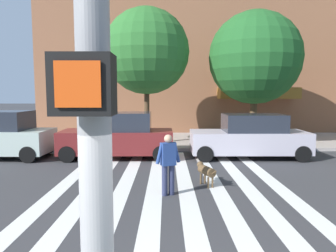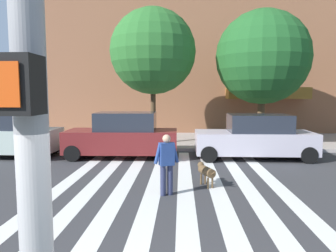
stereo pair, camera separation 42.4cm
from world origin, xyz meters
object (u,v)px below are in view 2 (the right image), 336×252
street_tree_nearest (153,52)px  parked_car_third_in_line (255,138)px  dog_on_leash (206,171)px  street_tree_middle (263,57)px  pedestrian_dog_walker (167,161)px  parked_car_behind_first (123,136)px  parked_car_near_curb (6,135)px

street_tree_nearest → parked_car_third_in_line: bearing=-32.6°
parked_car_third_in_line → dog_on_leash: 4.71m
street_tree_middle → pedestrian_dog_walker: size_ratio=4.13×
parked_car_behind_first → pedestrian_dog_walker: (2.08, -4.96, 0.00)m
pedestrian_dog_walker → parked_car_third_in_line: bearing=55.0°
street_tree_nearest → street_tree_middle: 5.57m
street_tree_nearest → dog_on_leash: (2.16, -6.95, -4.37)m
street_tree_nearest → street_tree_middle: bearing=3.9°
parked_car_third_in_line → street_tree_nearest: street_tree_nearest is taller
parked_car_near_curb → dog_on_leash: 9.22m
parked_car_third_in_line → pedestrian_dog_walker: (-3.47, -4.96, 0.04)m
parked_car_near_curb → pedestrian_dog_walker: size_ratio=2.76×
parked_car_third_in_line → pedestrian_dog_walker: 6.06m
parked_car_third_in_line → pedestrian_dog_walker: size_ratio=2.95×
pedestrian_dog_walker → parked_car_near_curb: bearing=145.3°
parked_car_behind_first → street_tree_middle: street_tree_middle is taller
parked_car_near_curb → street_tree_nearest: size_ratio=0.66×
parked_car_third_in_line → pedestrian_dog_walker: parked_car_third_in_line is taller
parked_car_behind_first → street_tree_middle: bearing=26.4°
street_tree_middle → dog_on_leash: (-3.39, -7.33, -4.10)m
parked_car_third_in_line → street_tree_middle: 5.01m
street_tree_nearest → pedestrian_dog_walker: bearing=-82.4°
parked_car_near_curb → parked_car_third_in_line: size_ratio=0.93×
street_tree_nearest → dog_on_leash: street_tree_nearest is taller
street_tree_middle → dog_on_leash: size_ratio=6.67×
parked_car_third_in_line → street_tree_nearest: (-4.52, 2.89, 3.93)m
street_tree_nearest → parked_car_behind_first: bearing=-109.8°
parked_car_near_curb → street_tree_middle: street_tree_middle is taller
pedestrian_dog_walker → dog_on_leash: 1.52m
parked_car_near_curb → parked_car_behind_first: size_ratio=0.97×
parked_car_behind_first → parked_car_third_in_line: parked_car_behind_first is taller
parked_car_behind_first → street_tree_nearest: street_tree_nearest is taller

